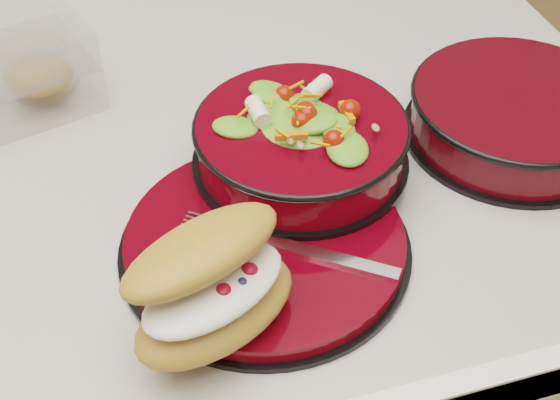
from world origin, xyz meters
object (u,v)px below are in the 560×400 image
object	(u,v)px
fork	(293,247)
croissant	(212,285)
dinner_plate	(266,243)
extra_bowl	(516,113)
salad_bowl	(301,136)
island_counter	(124,398)

from	to	relation	value
fork	croissant	bearing A→B (deg)	160.63
fork	dinner_plate	bearing A→B (deg)	75.89
extra_bowl	croissant	bearing A→B (deg)	-155.38
croissant	extra_bowl	distance (m)	0.40
salad_bowl	croissant	world-z (taller)	salad_bowl
salad_bowl	fork	distance (m)	0.12
croissant	extra_bowl	xyz separation A→B (m)	(0.36, 0.16, -0.03)
island_counter	salad_bowl	size ratio (longest dim) A/B	5.85
extra_bowl	dinner_plate	bearing A→B (deg)	-163.63
salad_bowl	extra_bowl	world-z (taller)	salad_bowl
dinner_plate	salad_bowl	xyz separation A→B (m)	(0.06, 0.09, 0.04)
island_counter	fork	size ratio (longest dim) A/B	8.05
fork	island_counter	bearing A→B (deg)	78.47
salad_bowl	fork	size ratio (longest dim) A/B	1.38
island_counter	dinner_plate	xyz separation A→B (m)	(0.17, -0.18, 0.46)
croissant	extra_bowl	world-z (taller)	croissant
island_counter	croissant	size ratio (longest dim) A/B	7.55
croissant	fork	size ratio (longest dim) A/B	1.07
island_counter	salad_bowl	bearing A→B (deg)	-23.06
dinner_plate	extra_bowl	xyz separation A→B (m)	(0.29, 0.09, 0.02)
croissant	fork	bearing A→B (deg)	9.32
salad_bowl	island_counter	bearing A→B (deg)	156.94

